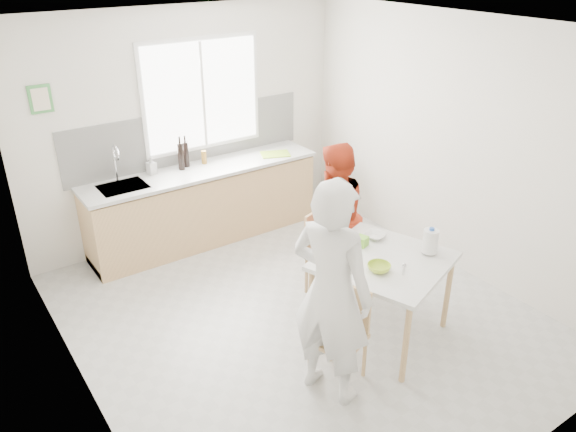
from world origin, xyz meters
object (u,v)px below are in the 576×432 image
at_px(milk_jug, 431,241).
at_px(person_white, 332,293).
at_px(chair_far, 325,248).
at_px(wine_bottle_b, 186,154).
at_px(dining_table, 383,267).
at_px(person_red, 333,218).
at_px(wine_bottle_a, 181,156).
at_px(chair_left, 342,331).
at_px(bowl_white, 375,236).
at_px(bowl_green, 379,268).

bearing_deg(milk_jug, person_white, 166.93).
bearing_deg(chair_far, wine_bottle_b, 88.55).
xyz_separation_m(dining_table, person_red, (0.17, 0.91, 0.07)).
relative_size(person_white, wine_bottle_b, 6.21).
relative_size(person_red, wine_bottle_a, 4.88).
xyz_separation_m(dining_table, chair_far, (0.05, 0.89, -0.23)).
height_order(dining_table, person_white, person_white).
height_order(chair_left, milk_jug, milk_jug).
xyz_separation_m(dining_table, chair_left, (-0.65, -0.23, -0.26)).
bearing_deg(person_white, chair_far, -56.59).
relative_size(milk_jug, wine_bottle_b, 0.79).
bearing_deg(milk_jug, wine_bottle_a, 90.52).
distance_m(bowl_white, milk_jug, 0.54).
bearing_deg(person_red, milk_jug, 82.42).
bearing_deg(bowl_white, wine_bottle_b, 107.55).
xyz_separation_m(bowl_white, wine_bottle_a, (-0.85, 2.35, 0.26)).
distance_m(person_red, wine_bottle_b, 1.99).
relative_size(chair_left, person_red, 0.53).
height_order(bowl_green, milk_jug, milk_jug).
height_order(chair_left, person_white, person_white).
distance_m(chair_left, bowl_green, 0.62).
bearing_deg(dining_table, wine_bottle_b, 101.61).
bearing_deg(dining_table, person_white, -160.20).
relative_size(chair_far, wine_bottle_b, 2.92).
height_order(dining_table, chair_left, chair_left).
height_order(chair_left, wine_bottle_b, wine_bottle_b).
bearing_deg(bowl_green, wine_bottle_b, 97.81).
distance_m(person_red, bowl_white, 0.58).
bearing_deg(chair_far, chair_left, -141.80).
relative_size(bowl_white, wine_bottle_b, 0.65).
bearing_deg(chair_left, wine_bottle_a, 160.33).
xyz_separation_m(chair_left, person_white, (-0.19, -0.07, 0.47)).
bearing_deg(chair_far, dining_table, -113.21).
bearing_deg(wine_bottle_b, chair_far, -71.64).
relative_size(person_white, milk_jug, 7.83).
distance_m(person_white, wine_bottle_a, 3.00).
bearing_deg(bowl_green, wine_bottle_a, 99.76).
bearing_deg(bowl_green, person_white, -164.36).
xyz_separation_m(person_white, wine_bottle_a, (0.18, 2.99, 0.15)).
relative_size(person_red, milk_jug, 6.57).
height_order(dining_table, person_red, person_red).
height_order(person_red, wine_bottle_a, person_red).
xyz_separation_m(bowl_green, wine_bottle_b, (-0.39, 2.86, 0.24)).
bearing_deg(chair_left, chair_far, 128.20).
relative_size(chair_left, bowl_white, 4.25).
height_order(dining_table, wine_bottle_b, wine_bottle_b).
distance_m(bowl_green, bowl_white, 0.58).
bearing_deg(wine_bottle_a, bowl_green, -80.24).
xyz_separation_m(wine_bottle_a, wine_bottle_b, (0.09, 0.06, -0.01)).
bearing_deg(chair_left, wine_bottle_b, 158.60).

